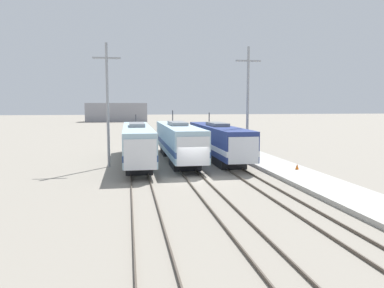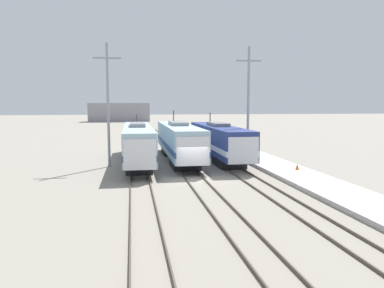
% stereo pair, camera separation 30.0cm
% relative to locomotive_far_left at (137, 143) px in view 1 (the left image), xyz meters
% --- Properties ---
extents(ground_plane, '(400.00, 400.00, 0.00)m').
position_rel_locomotive_far_left_xyz_m(ground_plane, '(4.31, -8.68, -2.11)').
color(ground_plane, gray).
extents(rail_pair_far_left, '(1.51, 120.00, 0.15)m').
position_rel_locomotive_far_left_xyz_m(rail_pair_far_left, '(0.00, -8.68, -2.03)').
color(rail_pair_far_left, '#4C4238').
rests_on(rail_pair_far_left, ground_plane).
extents(rail_pair_center, '(1.51, 120.00, 0.15)m').
position_rel_locomotive_far_left_xyz_m(rail_pair_center, '(4.31, -8.68, -2.03)').
color(rail_pair_center, '#4C4238').
rests_on(rail_pair_center, ground_plane).
extents(rail_pair_far_right, '(1.51, 120.00, 0.15)m').
position_rel_locomotive_far_left_xyz_m(rail_pair_far_right, '(8.62, -8.68, -2.03)').
color(rail_pair_far_right, '#4C4238').
rests_on(rail_pair_far_right, ground_plane).
extents(locomotive_far_left, '(2.75, 19.91, 4.82)m').
position_rel_locomotive_far_left_xyz_m(locomotive_far_left, '(0.00, 0.00, 0.00)').
color(locomotive_far_left, '#232326').
rests_on(locomotive_far_left, ground_plane).
extents(locomotive_center, '(2.99, 19.62, 5.25)m').
position_rel_locomotive_far_left_xyz_m(locomotive_center, '(4.31, 1.05, 0.01)').
color(locomotive_center, '#232326').
rests_on(locomotive_center, ground_plane).
extents(locomotive_far_right, '(2.90, 18.86, 4.98)m').
position_rel_locomotive_far_left_xyz_m(locomotive_far_right, '(8.62, 0.88, -0.04)').
color(locomotive_far_right, black).
rests_on(locomotive_far_right, ground_plane).
extents(catenary_tower_left, '(2.57, 0.26, 11.63)m').
position_rel_locomotive_far_left_xyz_m(catenary_tower_left, '(-2.74, -1.63, 4.06)').
color(catenary_tower_left, gray).
rests_on(catenary_tower_left, ground_plane).
extents(catenary_tower_right, '(2.57, 0.26, 11.63)m').
position_rel_locomotive_far_left_xyz_m(catenary_tower_right, '(10.99, -1.63, 4.06)').
color(catenary_tower_right, gray).
rests_on(catenary_tower_right, ground_plane).
extents(platform, '(4.00, 120.00, 0.32)m').
position_rel_locomotive_far_left_xyz_m(platform, '(12.86, -8.68, -1.95)').
color(platform, '#A8A59E').
rests_on(platform, ground_plane).
extents(traffic_cone, '(0.31, 0.31, 0.49)m').
position_rel_locomotive_far_left_xyz_m(traffic_cone, '(13.53, -7.75, -1.55)').
color(traffic_cone, orange).
rests_on(traffic_cone, platform).
extents(depot_building, '(21.10, 8.01, 6.53)m').
position_rel_locomotive_far_left_xyz_m(depot_building, '(-4.75, 97.57, 1.16)').
color(depot_building, gray).
rests_on(depot_building, ground_plane).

